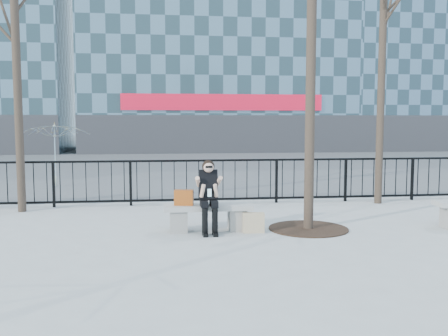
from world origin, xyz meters
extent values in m
plane|color=#969691|center=(0.00, 0.00, 0.00)|extent=(120.00, 120.00, 0.00)
cube|color=#474747|center=(0.00, 15.00, 0.00)|extent=(60.00, 23.00, 0.01)
cube|color=black|center=(0.00, 3.00, 1.08)|extent=(14.00, 0.05, 0.05)
cube|color=black|center=(0.00, 3.00, 0.12)|extent=(14.00, 0.05, 0.05)
cube|color=#2D2D30|center=(3.00, 21.96, 1.20)|extent=(18.00, 0.08, 2.40)
cube|color=red|center=(3.00, 21.90, 3.20)|extent=(12.60, 0.12, 1.00)
cube|color=slate|center=(20.00, 27.00, 10.00)|extent=(16.00, 10.00, 20.00)
cylinder|color=black|center=(1.90, -0.10, 3.75)|extent=(0.18, 0.18, 7.50)
cylinder|color=black|center=(-4.00, 2.50, 3.25)|extent=(0.18, 0.18, 6.50)
cylinder|color=black|center=(4.50, 2.60, 3.50)|extent=(0.18, 0.18, 7.00)
cylinder|color=black|center=(1.90, -0.10, 0.01)|extent=(1.50, 1.50, 0.02)
cube|color=slate|center=(-0.55, 0.00, 0.20)|extent=(0.32, 0.38, 0.40)
cube|color=slate|center=(0.55, 0.00, 0.20)|extent=(0.32, 0.38, 0.40)
cube|color=gray|center=(0.00, 0.00, 0.45)|extent=(1.65, 0.46, 0.09)
cube|color=#954212|center=(-0.45, 0.02, 0.63)|extent=(0.37, 0.22, 0.29)
cube|color=beige|center=(0.82, -0.25, 0.18)|extent=(0.40, 0.16, 0.37)
imported|color=gold|center=(-4.13, 6.83, 1.01)|extent=(2.60, 2.63, 2.01)
camera|label=1|loc=(-0.84, -9.13, 2.05)|focal=40.00mm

